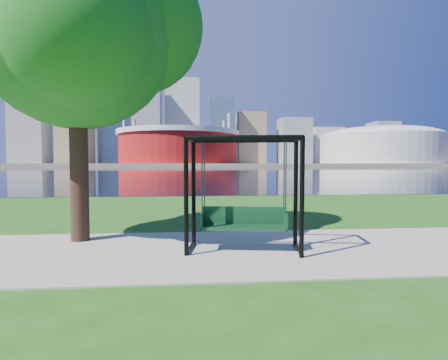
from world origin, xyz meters
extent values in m
plane|color=#1E5114|center=(0.00, 0.00, 0.00)|extent=(900.00, 900.00, 0.00)
cube|color=#9E937F|center=(0.00, -0.50, 0.01)|extent=(120.00, 4.00, 0.03)
cube|color=black|center=(0.00, 102.00, 0.01)|extent=(900.00, 180.00, 0.02)
cube|color=#937F60|center=(0.00, 306.00, 1.00)|extent=(900.00, 228.00, 2.00)
cylinder|color=maroon|center=(-10.00, 235.00, 13.00)|extent=(80.00, 80.00, 22.00)
cylinder|color=silver|center=(-10.00, 235.00, 22.50)|extent=(83.00, 83.00, 3.00)
cylinder|color=silver|center=(22.91, 254.00, 18.00)|extent=(2.00, 2.00, 32.00)
cylinder|color=silver|center=(-42.91, 254.00, 18.00)|extent=(2.00, 2.00, 32.00)
cylinder|color=silver|center=(-42.91, 216.00, 18.00)|extent=(2.00, 2.00, 32.00)
cylinder|color=silver|center=(22.91, 216.00, 18.00)|extent=(2.00, 2.00, 32.00)
cylinder|color=beige|center=(135.00, 235.00, 12.00)|extent=(84.00, 84.00, 20.00)
ellipsoid|color=beige|center=(135.00, 235.00, 21.00)|extent=(84.00, 84.00, 15.12)
cube|color=gray|center=(-140.00, 310.00, 33.00)|extent=(28.00, 28.00, 62.00)
cube|color=#998466|center=(-100.00, 300.00, 46.00)|extent=(26.00, 26.00, 88.00)
cube|color=slate|center=(-70.00, 325.00, 49.50)|extent=(30.00, 24.00, 95.00)
cube|color=gray|center=(-40.00, 305.00, 38.00)|extent=(24.00, 24.00, 72.00)
cube|color=silver|center=(-10.00, 335.00, 42.00)|extent=(32.00, 28.00, 80.00)
cube|color=slate|center=(25.00, 310.00, 31.00)|extent=(22.00, 22.00, 58.00)
cube|color=#998466|center=(55.00, 325.00, 26.00)|extent=(26.00, 26.00, 48.00)
cube|color=gray|center=(95.00, 315.00, 23.00)|extent=(28.00, 24.00, 42.00)
cube|color=silver|center=(135.00, 340.00, 20.00)|extent=(30.00, 26.00, 36.00)
cube|color=gray|center=(185.00, 320.00, 22.00)|extent=(24.00, 24.00, 40.00)
cube|color=#998466|center=(225.00, 335.00, 18.00)|extent=(26.00, 26.00, 32.00)
sphere|color=#998466|center=(-100.00, 300.00, 93.50)|extent=(10.00, 10.00, 10.00)
cylinder|color=black|center=(-0.58, -0.87, 1.17)|extent=(0.11, 0.11, 2.35)
cylinder|color=black|center=(1.63, -1.23, 1.17)|extent=(0.11, 0.11, 2.35)
cylinder|color=black|center=(-0.43, 0.03, 1.17)|extent=(0.11, 0.11, 2.35)
cylinder|color=black|center=(1.78, -0.33, 1.17)|extent=(0.11, 0.11, 2.35)
cylinder|color=black|center=(0.53, -1.05, 2.35)|extent=(2.23, 0.45, 0.09)
cylinder|color=black|center=(0.67, -0.15, 2.35)|extent=(2.23, 0.45, 0.09)
cylinder|color=black|center=(-0.51, -0.42, 2.35)|extent=(0.24, 0.92, 0.09)
cylinder|color=black|center=(-0.51, -0.42, 0.08)|extent=(0.22, 0.92, 0.07)
cylinder|color=black|center=(1.71, -0.78, 2.35)|extent=(0.24, 0.92, 0.09)
cylinder|color=black|center=(1.71, -0.78, 0.08)|extent=(0.22, 0.92, 0.07)
cube|color=black|center=(0.60, -0.60, 0.51)|extent=(1.84, 0.74, 0.06)
cube|color=black|center=(0.63, -0.40, 0.74)|extent=(1.77, 0.34, 0.39)
cube|color=black|center=(-0.25, -0.46, 0.65)|extent=(0.12, 0.46, 0.35)
cube|color=black|center=(1.45, -0.74, 0.65)|extent=(0.12, 0.46, 0.35)
cylinder|color=#37373D|center=(-0.26, -0.65, 1.56)|extent=(0.03, 0.03, 1.48)
cylinder|color=#37373D|center=(1.40, -0.92, 1.56)|extent=(0.03, 0.03, 1.48)
cylinder|color=#37373D|center=(-0.20, -0.28, 1.56)|extent=(0.03, 0.03, 1.48)
cylinder|color=#37373D|center=(1.46, -0.55, 1.56)|extent=(0.03, 0.03, 1.48)
cylinder|color=black|center=(-3.11, 0.72, 2.08)|extent=(0.42, 0.42, 4.16)
sphere|color=#1A5819|center=(-3.11, 0.72, 4.92)|extent=(4.54, 4.54, 4.54)
sphere|color=#1A5819|center=(-1.88, 1.29, 5.29)|extent=(3.40, 3.40, 3.40)
sphere|color=#1A5819|center=(-4.24, 0.34, 5.11)|extent=(3.59, 3.59, 3.59)
sphere|color=#1A5819|center=(-2.73, -0.32, 4.44)|extent=(3.03, 3.03, 3.03)
sphere|color=#1A5819|center=(-3.68, 1.86, 5.67)|extent=(3.21, 3.21, 3.21)
camera|label=1|loc=(-0.45, -7.74, 1.84)|focal=28.00mm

